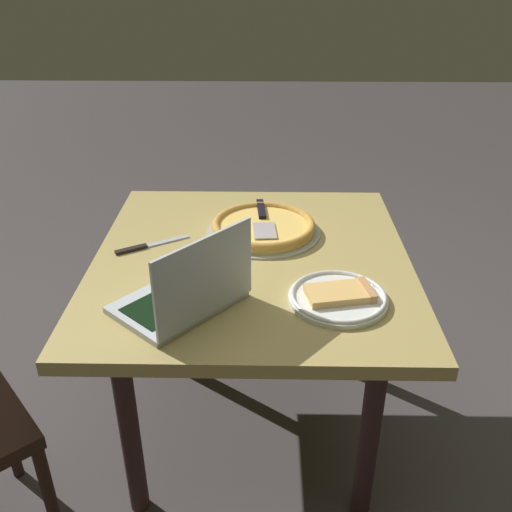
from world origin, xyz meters
TOP-DOWN VIEW (x-y plane):
  - ground_plane at (0.00, 0.00)m, footprint 12.00×12.00m
  - dining_table at (0.00, 0.00)m, footprint 1.02×0.95m
  - laptop at (-0.29, 0.16)m, footprint 0.39×0.38m
  - pizza_plate at (-0.24, -0.24)m, footprint 0.26×0.26m
  - pizza_tray at (0.16, -0.03)m, footprint 0.37×0.37m
  - table_knife at (0.05, 0.33)m, footprint 0.14×0.22m

SIDE VIEW (x-z plane):
  - ground_plane at x=0.00m, z-range 0.00..0.00m
  - dining_table at x=0.00m, z-range 0.27..0.97m
  - table_knife at x=0.05m, z-range 0.70..0.71m
  - pizza_plate at x=-0.24m, z-range 0.70..0.73m
  - pizza_tray at x=0.16m, z-range 0.70..0.74m
  - laptop at x=-0.29m, z-range 0.64..0.87m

